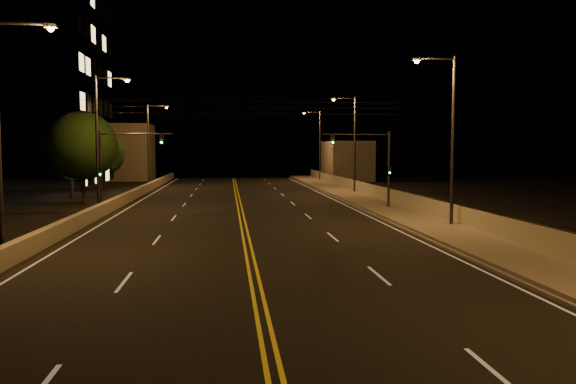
{
  "coord_description": "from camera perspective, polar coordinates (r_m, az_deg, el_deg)",
  "views": [
    {
      "loc": [
        -0.91,
        -9.04,
        4.6
      ],
      "look_at": [
        2.0,
        18.0,
        2.5
      ],
      "focal_mm": 35.0,
      "sensor_mm": 36.0,
      "label": 1
    }
  ],
  "objects": [
    {
      "name": "traffic_signal_right",
      "position": [
        42.03,
        8.88,
        3.17
      ],
      "size": [
        5.11,
        0.31,
        5.86
      ],
      "color": "#2D2D33",
      "rests_on": "ground"
    },
    {
      "name": "tree_2",
      "position": [
        66.46,
        -18.24,
        3.67
      ],
      "size": [
        4.68,
        4.68,
        6.34
      ],
      "color": "black",
      "rests_on": "ground"
    },
    {
      "name": "curb",
      "position": [
        30.99,
        12.47,
        -4.09
      ],
      "size": [
        0.14,
        120.0,
        0.15
      ],
      "primitive_type": "cube",
      "color": "gray",
      "rests_on": "ground"
    },
    {
      "name": "streetlight_3",
      "position": [
        77.83,
        3.07,
        5.15
      ],
      "size": [
        2.55,
        0.28,
        9.78
      ],
      "color": "#2D2D33",
      "rests_on": "ground"
    },
    {
      "name": "distant_building_left",
      "position": [
        85.77,
        -16.31,
        3.89
      ],
      "size": [
        8.0,
        8.0,
        8.17
      ],
      "primitive_type": "cube",
      "color": "gray",
      "rests_on": "ground"
    },
    {
      "name": "streetlight_5",
      "position": [
        42.48,
        -18.5,
        5.55
      ],
      "size": [
        2.55,
        0.28,
        9.78
      ],
      "color": "#2D2D33",
      "rests_on": "ground"
    },
    {
      "name": "streetlight_4",
      "position": [
        25.7,
        -26.87,
        6.2
      ],
      "size": [
        2.55,
        0.28,
        9.78
      ],
      "color": "#2D2D33",
      "rests_on": "ground"
    },
    {
      "name": "tree_0",
      "position": [
        49.51,
        -20.16,
        4.42
      ],
      "size": [
        5.67,
        5.67,
        7.68
      ],
      "color": "black",
      "rests_on": "ground"
    },
    {
      "name": "road",
      "position": [
        29.41,
        -4.31,
        -4.58
      ],
      "size": [
        18.0,
        120.0,
        0.02
      ],
      "primitive_type": "cube",
      "color": "black",
      "rests_on": "ground"
    },
    {
      "name": "jersey_barrier",
      "position": [
        30.58,
        -22.49,
        -3.77
      ],
      "size": [
        0.45,
        120.0,
        0.86
      ],
      "primitive_type": "cube",
      "color": "#A9A58D",
      "rests_on": "ground"
    },
    {
      "name": "parapet_wall",
      "position": [
        32.19,
        18.45,
        -2.59
      ],
      "size": [
        0.3,
        120.0,
        1.0
      ],
      "primitive_type": "cube",
      "color": "#A9A58D",
      "rests_on": "sidewalk"
    },
    {
      "name": "streetlight_6",
      "position": [
        68.13,
        -13.81,
        5.13
      ],
      "size": [
        2.55,
        0.28,
        9.78
      ],
      "color": "#2D2D33",
      "rests_on": "ground"
    },
    {
      "name": "streetlight_1",
      "position": [
        33.13,
        16.02,
        5.99
      ],
      "size": [
        2.55,
        0.28,
        9.78
      ],
      "color": "#2D2D33",
      "rests_on": "ground"
    },
    {
      "name": "lane_markings",
      "position": [
        29.34,
        -4.3,
        -4.57
      ],
      "size": [
        17.32,
        116.0,
        0.0
      ],
      "color": "silver",
      "rests_on": "road"
    },
    {
      "name": "parapet_rail",
      "position": [
        32.13,
        18.47,
        -1.65
      ],
      "size": [
        0.06,
        120.0,
        0.06
      ],
      "primitive_type": "cylinder",
      "rotation": [
        1.57,
        0.0,
        0.0
      ],
      "color": "black",
      "rests_on": "parapet_wall"
    },
    {
      "name": "sidewalk",
      "position": [
        31.63,
        15.69,
        -3.84
      ],
      "size": [
        3.6,
        120.0,
        0.3
      ],
      "primitive_type": "cube",
      "color": "gray",
      "rests_on": "ground"
    },
    {
      "name": "streetlight_2",
      "position": [
        56.78,
        6.55,
        5.4
      ],
      "size": [
        2.55,
        0.28,
        9.78
      ],
      "color": "#2D2D33",
      "rests_on": "ground"
    },
    {
      "name": "tree_1",
      "position": [
        55.83,
        -21.18,
        3.45
      ],
      "size": [
        4.63,
        4.63,
        6.27
      ],
      "color": "black",
      "rests_on": "ground"
    },
    {
      "name": "distant_building_right",
      "position": [
        82.89,
        5.99,
        3.18
      ],
      "size": [
        6.0,
        10.0,
        5.71
      ],
      "primitive_type": "cube",
      "color": "gray",
      "rests_on": "ground"
    },
    {
      "name": "overhead_wires",
      "position": [
        38.65,
        -4.83,
        8.55
      ],
      "size": [
        22.0,
        0.03,
        0.83
      ],
      "color": "black"
    },
    {
      "name": "traffic_signal_left",
      "position": [
        41.35,
        -17.13,
        3.01
      ],
      "size": [
        5.11,
        0.31,
        5.86
      ],
      "color": "#2D2D33",
      "rests_on": "ground"
    }
  ]
}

